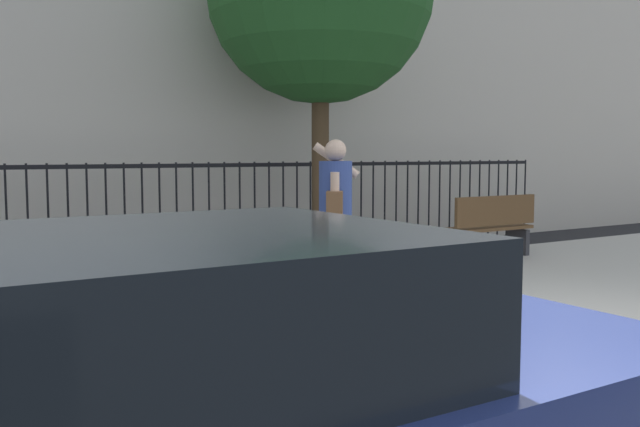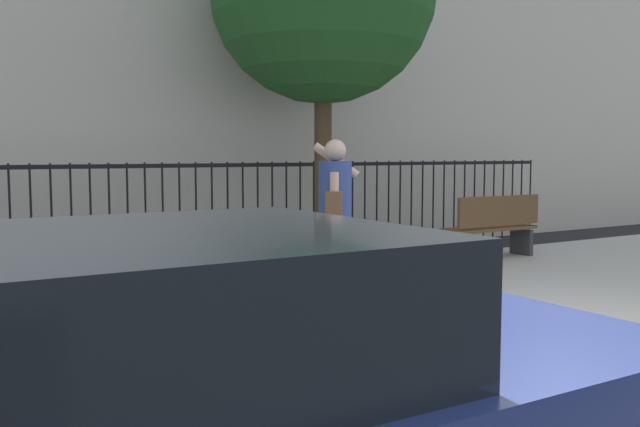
{
  "view_description": "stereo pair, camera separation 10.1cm",
  "coord_description": "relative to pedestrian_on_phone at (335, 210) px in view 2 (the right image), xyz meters",
  "views": [
    {
      "loc": [
        -5.02,
        -3.79,
        1.73
      ],
      "look_at": [
        -1.09,
        2.46,
        1.09
      ],
      "focal_mm": 38.95,
      "sensor_mm": 36.0,
      "label": 1
    },
    {
      "loc": [
        -4.93,
        -3.84,
        1.73
      ],
      "look_at": [
        -1.09,
        2.46,
        1.09
      ],
      "focal_mm": 38.95,
      "sensor_mm": 36.0,
      "label": 2
    }
  ],
  "objects": [
    {
      "name": "sidewalk",
      "position": [
        1.1,
        0.06,
        -1.08
      ],
      "size": [
        28.0,
        4.4,
        0.15
      ],
      "primitive_type": "cube",
      "color": "#B2ADA3",
      "rests_on": "ground"
    },
    {
      "name": "street_bench",
      "position": [
        3.77,
        1.49,
        -0.5
      ],
      "size": [
        1.6,
        0.45,
        0.95
      ],
      "color": "brown",
      "rests_on": "sidewalk"
    },
    {
      "name": "ground_plane",
      "position": [
        1.1,
        -2.14,
        -1.15
      ],
      "size": [
        60.0,
        60.0,
        0.0
      ],
      "primitive_type": "plane",
      "color": "black"
    },
    {
      "name": "pedestrian_on_phone",
      "position": [
        0.0,
        0.0,
        0.0
      ],
      "size": [
        0.64,
        0.72,
        1.72
      ],
      "color": "beige",
      "rests_on": "sidewalk"
    },
    {
      "name": "iron_fence",
      "position": [
        1.1,
        3.76,
        -0.13
      ],
      "size": [
        12.03,
        0.04,
        1.6
      ],
      "color": "black",
      "rests_on": "ground"
    }
  ]
}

